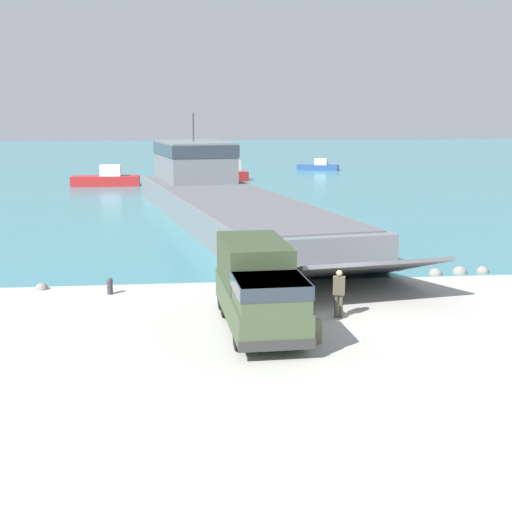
% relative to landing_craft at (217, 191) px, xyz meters
% --- Properties ---
extents(ground_plane, '(240.00, 240.00, 0.00)m').
position_rel_landing_craft_xyz_m(ground_plane, '(3.05, -27.13, -1.83)').
color(ground_plane, '#A8A59E').
extents(water_surface, '(240.00, 180.00, 0.01)m').
position_rel_landing_craft_xyz_m(water_surface, '(3.05, 68.05, -1.82)').
color(water_surface, teal).
rests_on(water_surface, ground_plane).
extents(landing_craft, '(14.16, 42.51, 7.61)m').
position_rel_landing_craft_xyz_m(landing_craft, '(0.00, 0.00, 0.00)').
color(landing_craft, slate).
rests_on(landing_craft, ground_plane).
extents(military_truck, '(2.68, 7.32, 2.97)m').
position_rel_landing_craft_xyz_m(military_truck, '(-0.25, -29.12, -0.30)').
color(military_truck, '#3D4C33').
rests_on(military_truck, ground_plane).
extents(soldier_on_ramp, '(0.49, 0.35, 1.81)m').
position_rel_landing_craft_xyz_m(soldier_on_ramp, '(2.87, -28.16, -0.77)').
color(soldier_on_ramp, '#4C4738').
rests_on(soldier_on_ramp, ground_plane).
extents(moored_boat_a, '(7.18, 2.45, 2.22)m').
position_rel_landing_craft_xyz_m(moored_boat_a, '(-10.41, 23.73, -1.09)').
color(moored_boat_a, '#B22323').
rests_on(moored_boat_a, ground_plane).
extents(moored_boat_b, '(5.90, 3.77, 1.56)m').
position_rel_landing_craft_xyz_m(moored_boat_b, '(16.30, 42.68, -1.31)').
color(moored_boat_b, navy).
rests_on(moored_boat_b, ground_plane).
extents(moored_boat_c, '(3.54, 5.44, 2.25)m').
position_rel_landing_craft_xyz_m(moored_boat_c, '(3.44, 29.52, -1.08)').
color(moored_boat_c, '#B22323').
rests_on(moored_boat_c, ground_plane).
extents(mooring_bollard, '(0.28, 0.28, 0.70)m').
position_rel_landing_craft_xyz_m(mooring_bollard, '(-5.94, -23.61, -1.44)').
color(mooring_bollard, '#333338').
rests_on(mooring_bollard, ground_plane).
extents(cargo_crate, '(1.02, 1.13, 0.81)m').
position_rel_landing_craft_xyz_m(cargo_crate, '(1.11, -30.81, -1.42)').
color(cargo_crate, '#6B664C').
rests_on(cargo_crate, ground_plane).
extents(shoreline_rock_a, '(0.70, 0.70, 0.70)m').
position_rel_landing_craft_xyz_m(shoreline_rock_a, '(10.35, -21.37, -1.83)').
color(shoreline_rock_a, gray).
rests_on(shoreline_rock_a, ground_plane).
extents(shoreline_rock_b, '(0.61, 0.61, 0.61)m').
position_rel_landing_craft_xyz_m(shoreline_rock_b, '(11.52, -21.30, -1.83)').
color(shoreline_rock_b, gray).
rests_on(shoreline_rock_b, ground_plane).
extents(shoreline_rock_c, '(0.57, 0.57, 0.57)m').
position_rel_landing_craft_xyz_m(shoreline_rock_c, '(-8.97, -22.41, -1.83)').
color(shoreline_rock_c, gray).
rests_on(shoreline_rock_c, ground_plane).
extents(shoreline_rock_d, '(0.64, 0.64, 0.64)m').
position_rel_landing_craft_xyz_m(shoreline_rock_d, '(9.08, -21.53, -1.83)').
color(shoreline_rock_d, gray).
rests_on(shoreline_rock_d, ground_plane).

